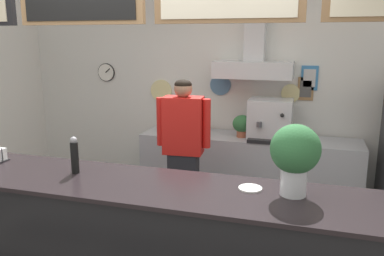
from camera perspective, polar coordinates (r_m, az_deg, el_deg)
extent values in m
cube|color=#9E9E99|center=(5.21, 4.26, 5.33)|extent=(5.49, 0.12, 2.75)
cube|color=silver|center=(5.15, 4.10, 5.24)|extent=(5.45, 0.01, 2.71)
cylinder|color=black|center=(5.69, -12.11, 7.75)|extent=(0.25, 0.02, 0.25)
cylinder|color=white|center=(5.68, -12.17, 7.74)|extent=(0.23, 0.01, 0.23)
cube|color=black|center=(5.66, -11.93, 8.01)|extent=(0.07, 0.01, 0.06)
cylinder|color=beige|center=(5.37, -4.41, 5.31)|extent=(0.29, 0.02, 0.29)
cylinder|color=teal|center=(5.12, 4.02, 6.16)|extent=(0.27, 0.02, 0.27)
cylinder|color=beige|center=(5.01, 13.87, 4.82)|extent=(0.23, 0.02, 0.23)
cube|color=#997047|center=(5.00, 15.88, 5.39)|extent=(0.18, 0.02, 0.28)
cube|color=#4D4D4D|center=(4.99, 15.88, 5.38)|extent=(0.13, 0.01, 0.20)
cube|color=teal|center=(4.98, 16.40, 6.86)|extent=(0.20, 0.02, 0.29)
cube|color=silver|center=(4.97, 16.40, 6.84)|extent=(0.14, 0.01, 0.21)
cube|color=silver|center=(4.85, 8.74, 8.21)|extent=(0.93, 0.39, 0.20)
cube|color=silver|center=(4.92, 9.10, 14.83)|extent=(0.24, 0.24, 0.93)
cube|color=black|center=(3.10, -7.24, -17.09)|extent=(3.99, 0.68, 1.01)
cube|color=black|center=(2.88, -7.53, -8.04)|extent=(4.07, 0.72, 0.03)
cube|color=#A3A5AD|center=(4.96, 7.93, -6.22)|extent=(2.60, 0.58, 0.89)
cube|color=gray|center=(5.06, 7.83, -9.26)|extent=(2.47, 0.53, 0.02)
cube|color=#232328|center=(4.17, -1.19, -9.63)|extent=(0.31, 0.22, 0.92)
cube|color=red|center=(3.95, -1.24, 0.38)|extent=(0.40, 0.25, 0.57)
cylinder|color=red|center=(3.90, 2.09, 0.64)|extent=(0.08, 0.08, 0.48)
cylinder|color=red|center=(4.00, -4.49, 0.92)|extent=(0.08, 0.08, 0.48)
sphere|color=#997056|center=(3.89, -1.27, 5.64)|extent=(0.18, 0.18, 0.18)
ellipsoid|color=black|center=(3.88, -1.27, 6.23)|extent=(0.17, 0.17, 0.10)
cube|color=silver|center=(4.74, 11.08, 1.24)|extent=(0.49, 0.38, 0.47)
cylinder|color=#4C4C51|center=(4.54, 9.53, 0.50)|extent=(0.06, 0.06, 0.06)
cube|color=black|center=(4.56, 10.66, -1.93)|extent=(0.45, 0.10, 0.04)
sphere|color=black|center=(4.50, 12.73, 1.78)|extent=(0.04, 0.04, 0.04)
cylinder|color=#9E563D|center=(4.81, 7.13, -0.79)|extent=(0.13, 0.13, 0.08)
ellipsoid|color=#2D6638|center=(4.78, 7.17, 0.62)|extent=(0.23, 0.23, 0.21)
cylinder|color=beige|center=(4.98, 0.08, -0.11)|extent=(0.14, 0.14, 0.10)
ellipsoid|color=#47894C|center=(4.95, 0.08, 1.46)|extent=(0.26, 0.26, 0.23)
cylinder|color=black|center=(3.14, -16.37, -4.12)|extent=(0.06, 0.06, 0.24)
sphere|color=gray|center=(3.11, -16.53, -1.67)|extent=(0.05, 0.05, 0.05)
cylinder|color=white|center=(2.76, 8.30, -8.50)|extent=(0.16, 0.16, 0.01)
cylinder|color=#262628|center=(3.63, -25.41, -3.55)|extent=(0.01, 0.01, 0.12)
cylinder|color=silver|center=(2.69, 14.27, -7.25)|extent=(0.17, 0.17, 0.20)
cylinder|color=gray|center=(2.71, 14.20, -8.51)|extent=(0.16, 0.16, 0.06)
ellipsoid|color=#2D6638|center=(2.63, 14.52, -2.91)|extent=(0.32, 0.32, 0.32)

